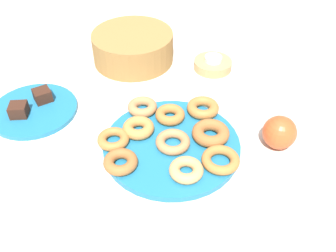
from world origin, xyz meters
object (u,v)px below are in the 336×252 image
object	(u,v)px
donut_9	(113,139)
basket	(133,47)
brownie_far	(42,95)
donut_0	(142,107)
donut_8	(221,160)
donut_1	(186,170)
candle_holder	(213,65)
donut_7	(203,108)
donut_4	(121,162)
donut_3	(171,142)
brownie_near	(19,110)
donut_5	(138,128)
apple	(279,132)
donut_6	(211,133)
donut_2	(170,115)
donut_plate	(172,145)
cake_plate	(34,110)
tealight	(213,59)

from	to	relation	value
donut_9	basket	distance (m)	0.41
brownie_far	basket	xyz separation A→B (m)	(0.30, 0.15, 0.02)
donut_0	donut_8	bearing A→B (deg)	-63.11
donut_9	donut_1	bearing A→B (deg)	-47.95
donut_1	candle_holder	size ratio (longest dim) A/B	0.65
donut_8	donut_9	world-z (taller)	same
donut_8	donut_7	bearing A→B (deg)	80.76
donut_4	candle_holder	bearing A→B (deg)	42.33
donut_3	donut_9	world-z (taller)	same
donut_8	brownie_near	xyz separation A→B (m)	(-0.44, 0.33, 0.00)
donut_5	brownie_far	world-z (taller)	brownie_far
basket	apple	distance (m)	0.55
donut_9	brownie_far	world-z (taller)	brownie_far
donut_3	brownie_far	size ratio (longest dim) A/B	1.88
donut_8	donut_6	bearing A→B (deg)	82.63
donut_2	brownie_far	xyz separation A→B (m)	(-0.31, 0.19, 0.00)
donut_2	donut_5	size ratio (longest dim) A/B	0.98
candle_holder	brownie_far	bearing A→B (deg)	-177.44
donut_9	donut_6	bearing A→B (deg)	-13.32
donut_9	brownie_far	distance (m)	0.28
donut_plate	brownie_far	bearing A→B (deg)	136.14
donut_3	donut_7	xyz separation A→B (m)	(0.12, 0.10, 0.00)
donut_0	brownie_far	world-z (taller)	brownie_far
donut_5	cake_plate	bearing A→B (deg)	143.65
donut_6	basket	size ratio (longest dim) A/B	0.36
donut_plate	donut_7	size ratio (longest dim) A/B	3.92
tealight	brownie_far	bearing A→B (deg)	-177.44
donut_7	brownie_far	distance (m)	0.45
brownie_far	candle_holder	world-z (taller)	brownie_far
donut_plate	donut_7	bearing A→B (deg)	37.47
brownie_near	donut_7	bearing A→B (deg)	-16.67
donut_plate	brownie_near	bearing A→B (deg)	146.89
donut_5	donut_6	xyz separation A→B (m)	(0.17, -0.07, 0.00)
donut_0	apple	bearing A→B (deg)	-36.34
donut_4	donut_6	world-z (taller)	donut_6
apple	brownie_far	bearing A→B (deg)	147.34
donut_3	candle_holder	size ratio (longest dim) A/B	0.71
donut_7	tealight	distance (m)	0.24
donut_7	candle_holder	xyz separation A→B (m)	(0.12, 0.21, -0.02)
brownie_near	tealight	distance (m)	0.59
donut_4	basket	bearing A→B (deg)	72.82
donut_plate	apple	bearing A→B (deg)	-15.42
donut_0	brownie_far	bearing A→B (deg)	151.98
donut_9	donut_3	bearing A→B (deg)	-22.26
candle_holder	donut_6	bearing A→B (deg)	-113.80
donut_plate	brownie_near	distance (m)	0.42
donut_0	donut_7	bearing A→B (deg)	-19.25
donut_5	donut_9	xyz separation A→B (m)	(-0.07, -0.02, -0.00)
candle_holder	cake_plate	bearing A→B (deg)	-174.55
brownie_near	tealight	world-z (taller)	brownie_near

